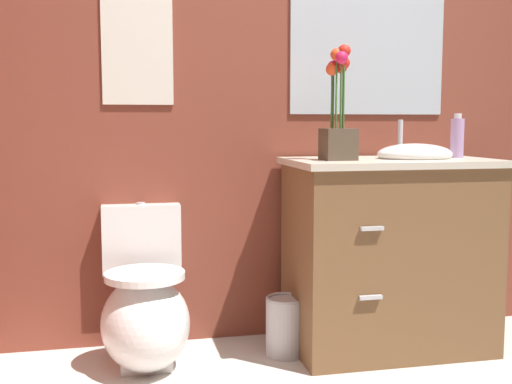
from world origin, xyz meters
The scene contains 8 objects.
wall_back centered at (0.20, 1.50, 1.25)m, with size 4.64×0.05×2.50m, color brown.
toilet centered at (-0.76, 1.21, 0.24)m, with size 0.38×0.59×0.69m.
vanity_cabinet centered at (0.37, 1.18, 0.46)m, with size 0.94×0.56×1.07m.
flower_vase centered at (0.10, 1.15, 1.08)m, with size 0.14×0.14×0.50m.
soap_bottle centered at (0.72, 1.21, 0.99)m, with size 0.06×0.06×0.21m.
trash_bin centered at (-0.13, 1.19, 0.14)m, with size 0.18×0.18×0.27m.
wall_poster centered at (-0.76, 1.47, 1.39)m, with size 0.32×0.01×0.50m, color silver.
wall_mirror centered at (0.37, 1.47, 1.45)m, with size 0.80×0.01×0.70m, color #B2BCC6.
Camera 1 is at (-0.86, -1.53, 1.06)m, focal length 44.49 mm.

